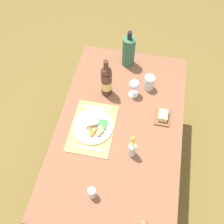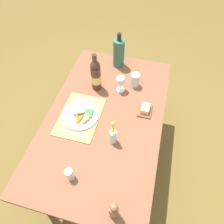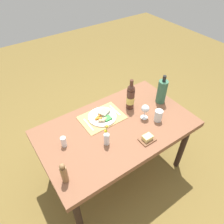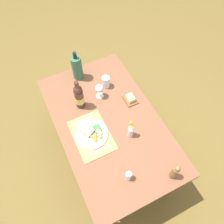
# 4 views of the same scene
# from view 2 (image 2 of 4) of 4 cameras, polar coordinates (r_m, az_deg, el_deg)

# --- Properties ---
(ground_plane) EXTENTS (8.00, 8.00, 0.00)m
(ground_plane) POSITION_cam_2_polar(r_m,az_deg,el_deg) (2.09, -1.47, -12.63)
(ground_plane) COLOR brown
(dining_table) EXTENTS (1.40, 0.83, 0.72)m
(dining_table) POSITION_cam_2_polar(r_m,az_deg,el_deg) (1.52, -1.97, -2.74)
(dining_table) COLOR brown
(dining_table) RESTS_ON ground_plane
(placemat) EXTENTS (0.40, 0.28, 0.01)m
(placemat) POSITION_cam_2_polar(r_m,az_deg,el_deg) (1.48, -9.06, -1.12)
(placemat) COLOR tan
(placemat) RESTS_ON dining_table
(dinner_plate) EXTENTS (0.27, 0.27, 0.04)m
(dinner_plate) POSITION_cam_2_polar(r_m,az_deg,el_deg) (1.46, -8.88, -0.66)
(dinner_plate) COLOR white
(dinner_plate) RESTS_ON placemat
(fork) EXTENTS (0.02, 0.17, 0.00)m
(fork) POSITION_cam_2_polar(r_m,az_deg,el_deg) (1.56, -7.40, 3.53)
(fork) COLOR silver
(fork) RESTS_ON placemat
(knife) EXTENTS (0.01, 0.18, 0.00)m
(knife) POSITION_cam_2_polar(r_m,az_deg,el_deg) (1.39, -10.71, -6.09)
(knife) COLOR silver
(knife) RESTS_ON placemat
(cooler_bottle) EXTENTS (0.09, 0.09, 0.31)m
(cooler_bottle) POSITION_cam_2_polar(r_m,az_deg,el_deg) (1.77, 1.93, 16.44)
(cooler_bottle) COLOR #37694C
(cooler_bottle) RESTS_ON dining_table
(water_tumbler) EXTENTS (0.07, 0.07, 0.12)m
(water_tumbler) POSITION_cam_2_polar(r_m,az_deg,el_deg) (1.63, 6.50, 8.81)
(water_tumbler) COLOR silver
(water_tumbler) RESTS_ON dining_table
(wine_bottle) EXTENTS (0.08, 0.08, 0.32)m
(wine_bottle) POSITION_cam_2_polar(r_m,az_deg,el_deg) (1.56, -4.61, 10.41)
(wine_bottle) COLOR #4B2B20
(wine_bottle) RESTS_ON dining_table
(wine_glass) EXTENTS (0.08, 0.08, 0.15)m
(wine_glass) POSITION_cam_2_polar(r_m,az_deg,el_deg) (1.55, 2.54, 9.00)
(wine_glass) COLOR white
(wine_glass) RESTS_ON dining_table
(pepper_mill) EXTENTS (0.05, 0.05, 0.20)m
(pepper_mill) POSITION_cam_2_polar(r_m,az_deg,el_deg) (1.11, 0.46, -26.20)
(pepper_mill) COLOR olive
(pepper_mill) RESTS_ON dining_table
(salt_shaker) EXTENTS (0.04, 0.04, 0.10)m
(salt_shaker) POSITION_cam_2_polar(r_m,az_deg,el_deg) (1.23, -11.93, -16.93)
(salt_shaker) COLOR white
(salt_shaker) RESTS_ON dining_table
(flower_vase) EXTENTS (0.05, 0.05, 0.21)m
(flower_vase) POSITION_cam_2_polar(r_m,az_deg,el_deg) (1.29, 0.29, -6.73)
(flower_vase) COLOR silver
(flower_vase) RESTS_ON dining_table
(butter_dish) EXTENTS (0.13, 0.10, 0.05)m
(butter_dish) POSITION_cam_2_polar(r_m,az_deg,el_deg) (1.49, 9.36, 0.75)
(butter_dish) COLOR brown
(butter_dish) RESTS_ON dining_table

